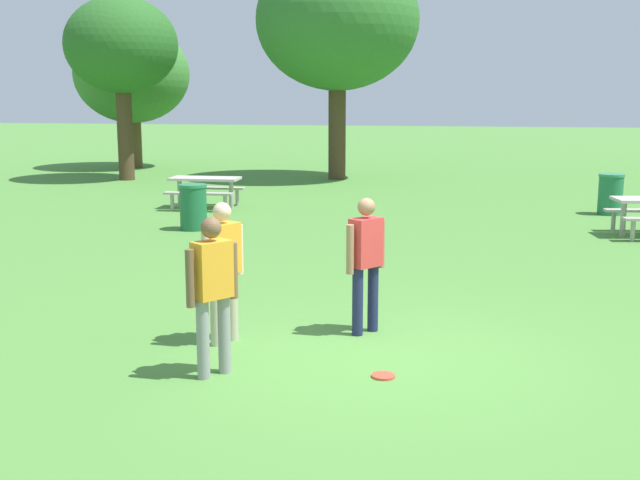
# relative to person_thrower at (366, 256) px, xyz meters

# --- Properties ---
(ground_plane) EXTENTS (120.00, 120.00, 0.00)m
(ground_plane) POSITION_rel_person_thrower_xyz_m (0.30, -0.82, -0.94)
(ground_plane) COLOR #4C8438
(person_thrower) EXTENTS (0.41, 0.50, 1.64)m
(person_thrower) POSITION_rel_person_thrower_xyz_m (0.00, 0.00, 0.00)
(person_thrower) COLOR #1E234C
(person_thrower) RESTS_ON ground
(person_catcher) EXTENTS (0.41, 0.50, 1.64)m
(person_catcher) POSITION_rel_person_thrower_xyz_m (-1.33, -1.73, 0.00)
(person_catcher) COLOR gray
(person_catcher) RESTS_ON ground
(person_bystander) EXTENTS (0.38, 0.54, 1.64)m
(person_bystander) POSITION_rel_person_thrower_xyz_m (-1.55, -0.67, 0.00)
(person_bystander) COLOR #B7AD93
(person_bystander) RESTS_ON ground
(frisbee) EXTENTS (0.24, 0.24, 0.03)m
(frisbee) POSITION_rel_person_thrower_xyz_m (0.37, -1.47, -0.93)
(frisbee) COLOR #E04733
(frisbee) RESTS_ON ground
(picnic_table_far) EXTENTS (1.74, 1.47, 0.77)m
(picnic_table_far) POSITION_rel_person_thrower_xyz_m (-5.21, 9.68, -0.38)
(picnic_table_far) COLOR #B2ADA3
(picnic_table_far) RESTS_ON ground
(trash_can_beside_table) EXTENTS (0.59, 0.59, 0.96)m
(trash_can_beside_table) POSITION_rel_person_thrower_xyz_m (-4.46, 6.62, -0.46)
(trash_can_beside_table) COLOR #1E663D
(trash_can_beside_table) RESTS_ON ground
(trash_can_further_along) EXTENTS (0.59, 0.59, 0.96)m
(trash_can_further_along) POSITION_rel_person_thrower_xyz_m (4.52, 10.41, -0.46)
(trash_can_further_along) COLOR #237047
(trash_can_further_along) RESTS_ON ground
(tree_tall_left) EXTENTS (4.29, 4.29, 5.34)m
(tree_tall_left) POSITION_rel_person_thrower_xyz_m (-11.27, 19.52, 2.55)
(tree_tall_left) COLOR brown
(tree_tall_left) RESTS_ON ground
(tree_broad_center) EXTENTS (3.61, 3.61, 5.86)m
(tree_broad_center) POSITION_rel_person_thrower_xyz_m (-9.83, 15.44, 3.33)
(tree_broad_center) COLOR #4C3823
(tree_broad_center) RESTS_ON ground
(tree_far_right) EXTENTS (5.26, 5.26, 7.36)m
(tree_far_right) POSITION_rel_person_thrower_xyz_m (-3.06, 16.94, 4.15)
(tree_far_right) COLOR #4C3823
(tree_far_right) RESTS_ON ground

